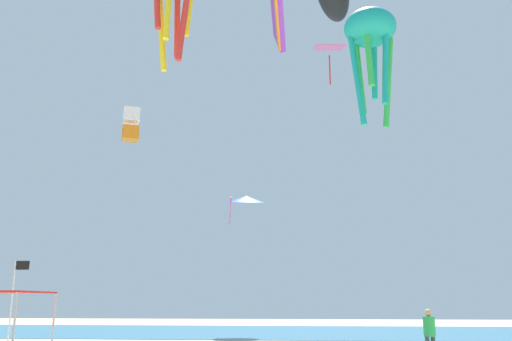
{
  "coord_description": "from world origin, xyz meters",
  "views": [
    {
      "loc": [
        3.93,
        -17.11,
        2.15
      ],
      "look_at": [
        0.8,
        14.02,
        9.63
      ],
      "focal_mm": 38.6,
      "sensor_mm": 36.0,
      "label": 1
    }
  ],
  "objects_px": {
    "kite_diamond_pink": "(329,49)",
    "kite_delta_blue": "(246,199)",
    "banner_flag": "(14,299)",
    "person_leftmost": "(429,330)",
    "kite_box_white": "(131,125)",
    "kite_octopus_teal": "(370,34)",
    "kite_parafoil_purple": "(277,9)"
  },
  "relations": [
    {
      "from": "kite_box_white",
      "to": "kite_octopus_teal",
      "type": "relative_size",
      "value": 0.54
    },
    {
      "from": "banner_flag",
      "to": "kite_delta_blue",
      "type": "height_order",
      "value": "kite_delta_blue"
    },
    {
      "from": "kite_diamond_pink",
      "to": "kite_delta_blue",
      "type": "bearing_deg",
      "value": 16.56
    },
    {
      "from": "person_leftmost",
      "to": "kite_parafoil_purple",
      "type": "relative_size",
      "value": 0.33
    },
    {
      "from": "kite_parafoil_purple",
      "to": "kite_diamond_pink",
      "type": "bearing_deg",
      "value": -14.24
    },
    {
      "from": "kite_diamond_pink",
      "to": "kite_delta_blue",
      "type": "xyz_separation_m",
      "value": [
        -6.48,
        -2.67,
        -12.85
      ]
    },
    {
      "from": "kite_diamond_pink",
      "to": "kite_octopus_teal",
      "type": "distance_m",
      "value": 24.84
    },
    {
      "from": "kite_octopus_teal",
      "to": "kite_diamond_pink",
      "type": "bearing_deg",
      "value": 16.61
    },
    {
      "from": "banner_flag",
      "to": "kite_diamond_pink",
      "type": "bearing_deg",
      "value": 57.08
    },
    {
      "from": "kite_box_white",
      "to": "kite_octopus_teal",
      "type": "distance_m",
      "value": 24.49
    },
    {
      "from": "kite_diamond_pink",
      "to": "kite_parafoil_purple",
      "type": "bearing_deg",
      "value": 70.02
    },
    {
      "from": "kite_box_white",
      "to": "kite_octopus_teal",
      "type": "height_order",
      "value": "kite_box_white"
    },
    {
      "from": "kite_diamond_pink",
      "to": "kite_box_white",
      "type": "distance_m",
      "value": 17.14
    },
    {
      "from": "kite_parafoil_purple",
      "to": "kite_diamond_pink",
      "type": "height_order",
      "value": "kite_diamond_pink"
    },
    {
      "from": "kite_parafoil_purple",
      "to": "kite_octopus_teal",
      "type": "distance_m",
      "value": 11.65
    },
    {
      "from": "person_leftmost",
      "to": "kite_delta_blue",
      "type": "distance_m",
      "value": 20.83
    },
    {
      "from": "person_leftmost",
      "to": "kite_octopus_teal",
      "type": "relative_size",
      "value": 0.41
    },
    {
      "from": "banner_flag",
      "to": "kite_box_white",
      "type": "xyz_separation_m",
      "value": [
        -1.53,
        16.87,
        12.76
      ]
    },
    {
      "from": "kite_diamond_pink",
      "to": "kite_delta_blue",
      "type": "height_order",
      "value": "kite_diamond_pink"
    },
    {
      "from": "person_leftmost",
      "to": "kite_diamond_pink",
      "type": "bearing_deg",
      "value": 57.14
    },
    {
      "from": "person_leftmost",
      "to": "kite_octopus_teal",
      "type": "xyz_separation_m",
      "value": [
        -2.02,
        -3.12,
        10.87
      ]
    },
    {
      "from": "kite_parafoil_purple",
      "to": "kite_diamond_pink",
      "type": "distance_m",
      "value": 14.68
    },
    {
      "from": "person_leftmost",
      "to": "kite_diamond_pink",
      "type": "distance_m",
      "value": 28.89
    },
    {
      "from": "banner_flag",
      "to": "kite_box_white",
      "type": "distance_m",
      "value": 21.21
    },
    {
      "from": "kite_delta_blue",
      "to": "kite_octopus_teal",
      "type": "relative_size",
      "value": 0.71
    },
    {
      "from": "person_leftmost",
      "to": "banner_flag",
      "type": "relative_size",
      "value": 0.5
    },
    {
      "from": "kite_diamond_pink",
      "to": "kite_octopus_teal",
      "type": "relative_size",
      "value": 0.78
    },
    {
      "from": "person_leftmost",
      "to": "banner_flag",
      "type": "height_order",
      "value": "banner_flag"
    },
    {
      "from": "person_leftmost",
      "to": "kite_octopus_teal",
      "type": "height_order",
      "value": "kite_octopus_teal"
    },
    {
      "from": "banner_flag",
      "to": "kite_diamond_pink",
      "type": "height_order",
      "value": "kite_diamond_pink"
    },
    {
      "from": "kite_parafoil_purple",
      "to": "kite_delta_blue",
      "type": "distance_m",
      "value": 14.5
    },
    {
      "from": "banner_flag",
      "to": "kite_delta_blue",
      "type": "bearing_deg",
      "value": 68.9
    }
  ]
}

